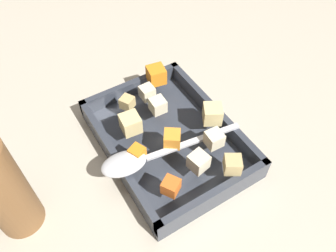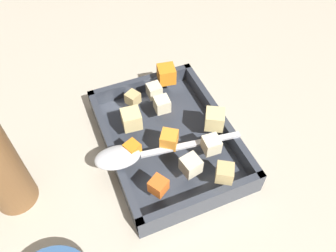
% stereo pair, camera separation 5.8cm
% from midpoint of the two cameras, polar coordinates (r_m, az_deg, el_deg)
% --- Properties ---
extents(ground_plane, '(4.00, 4.00, 0.00)m').
position_cam_midpoint_polar(ground_plane, '(0.63, 3.76, -3.90)').
color(ground_plane, '#BCB29E').
extents(baking_dish, '(0.29, 0.22, 0.05)m').
position_cam_midpoint_polar(baking_dish, '(0.62, 2.71, -2.65)').
color(baking_dish, '#333842').
rests_on(baking_dish, ground_plane).
extents(carrot_chunk_mid_left, '(0.04, 0.04, 0.03)m').
position_cam_midpoint_polar(carrot_chunk_mid_left, '(0.67, 2.26, 8.54)').
color(carrot_chunk_mid_left, orange).
rests_on(carrot_chunk_mid_left, baking_dish).
extents(carrot_chunk_mid_right, '(0.03, 0.03, 0.02)m').
position_cam_midpoint_polar(carrot_chunk_mid_right, '(0.52, 1.66, -10.18)').
color(carrot_chunk_mid_right, orange).
rests_on(carrot_chunk_mid_right, baking_dish).
extents(carrot_chunk_heap_top, '(0.03, 0.03, 0.02)m').
position_cam_midpoint_polar(carrot_chunk_heap_top, '(0.55, -3.00, -3.99)').
color(carrot_chunk_heap_top, orange).
rests_on(carrot_chunk_heap_top, baking_dish).
extents(carrot_chunk_corner_se, '(0.04, 0.04, 0.03)m').
position_cam_midpoint_polar(carrot_chunk_corner_se, '(0.56, 3.17, -2.42)').
color(carrot_chunk_corner_se, orange).
rests_on(carrot_chunk_corner_se, baking_dish).
extents(potato_chunk_far_left, '(0.03, 0.03, 0.03)m').
position_cam_midpoint_polar(potato_chunk_far_left, '(0.59, -3.32, 1.01)').
color(potato_chunk_far_left, '#E0CC89').
rests_on(potato_chunk_far_left, baking_dish).
extents(potato_chunk_front_center, '(0.03, 0.03, 0.02)m').
position_cam_midpoint_polar(potato_chunk_front_center, '(0.63, -3.27, 4.53)').
color(potato_chunk_front_center, tan).
rests_on(potato_chunk_front_center, baking_dish).
extents(potato_chunk_back_center, '(0.03, 0.03, 0.03)m').
position_cam_midpoint_polar(potato_chunk_back_center, '(0.56, 10.21, -3.26)').
color(potato_chunk_back_center, beige).
rests_on(potato_chunk_back_center, baking_dish).
extents(potato_chunk_corner_sw, '(0.04, 0.04, 0.03)m').
position_cam_midpoint_polar(potato_chunk_corner_sw, '(0.60, 10.59, 0.95)').
color(potato_chunk_corner_sw, '#E0CC89').
rests_on(potato_chunk_corner_sw, baking_dish).
extents(potato_chunk_corner_ne, '(0.03, 0.03, 0.03)m').
position_cam_midpoint_polar(potato_chunk_corner_ne, '(0.61, 2.12, 3.62)').
color(potato_chunk_corner_ne, beige).
rests_on(potato_chunk_corner_ne, baking_dish).
extents(potato_chunk_near_right, '(0.04, 0.04, 0.03)m').
position_cam_midpoint_polar(potato_chunk_near_right, '(0.54, 12.57, -7.85)').
color(potato_chunk_near_right, tan).
rests_on(potato_chunk_near_right, baking_dish).
extents(parsnip_chunk_rim_edge, '(0.03, 0.03, 0.02)m').
position_cam_midpoint_polar(parsnip_chunk_rim_edge, '(0.64, -0.07, 5.72)').
color(parsnip_chunk_rim_edge, beige).
rests_on(parsnip_chunk_rim_edge, baking_dish).
extents(parsnip_chunk_corner_nw, '(0.03, 0.03, 0.03)m').
position_cam_midpoint_polar(parsnip_chunk_corner_nw, '(0.54, 6.97, -6.74)').
color(parsnip_chunk_corner_nw, beige).
rests_on(parsnip_chunk_corner_nw, baking_dish).
extents(serving_spoon, '(0.06, 0.25, 0.02)m').
position_cam_midpoint_polar(serving_spoon, '(0.55, -4.00, -5.19)').
color(serving_spoon, silver).
rests_on(serving_spoon, baking_dish).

